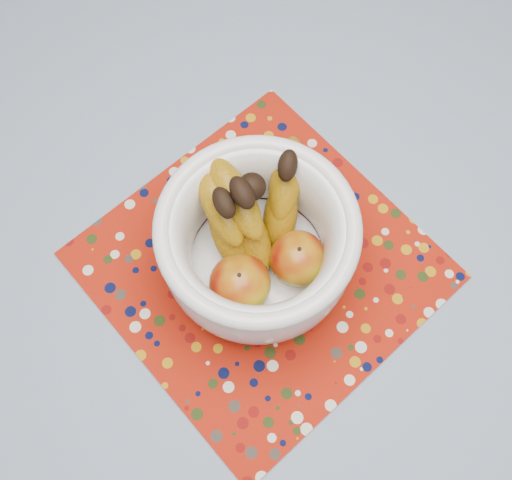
# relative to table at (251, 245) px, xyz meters

# --- Properties ---
(table) EXTENTS (1.20, 1.20, 0.75)m
(table) POSITION_rel_table_xyz_m (0.00, 0.00, 0.00)
(table) COLOR brown
(table) RESTS_ON ground
(tablecloth) EXTENTS (1.32, 1.32, 0.01)m
(tablecloth) POSITION_rel_table_xyz_m (0.00, 0.00, 0.08)
(tablecloth) COLOR slate
(tablecloth) RESTS_ON table
(placemat) EXTENTS (0.53, 0.53, 0.00)m
(placemat) POSITION_rel_table_xyz_m (-0.01, -0.07, 0.09)
(placemat) COLOR #9B1708
(placemat) RESTS_ON tablecloth
(fruit_bowl) EXTENTS (0.26, 0.26, 0.19)m
(fruit_bowl) POSITION_rel_table_xyz_m (-0.01, -0.05, 0.18)
(fruit_bowl) COLOR white
(fruit_bowl) RESTS_ON placemat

